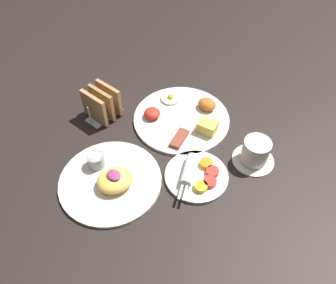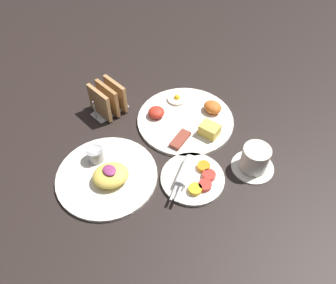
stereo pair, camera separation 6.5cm
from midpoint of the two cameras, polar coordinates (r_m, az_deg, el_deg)
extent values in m
plane|color=black|center=(0.98, -5.00, -0.98)|extent=(3.00, 3.00, 0.00)
cylinder|color=silver|center=(1.05, 0.64, 3.99)|extent=(0.31, 0.31, 0.01)
cube|color=#E5C64C|center=(1.00, 5.01, 2.58)|extent=(0.06, 0.05, 0.04)
ellipsoid|color=#C66023|center=(1.07, 5.10, 6.52)|extent=(0.06, 0.05, 0.03)
cylinder|color=#F4EACC|center=(1.11, -1.25, 7.53)|extent=(0.06, 0.06, 0.01)
sphere|color=yellow|center=(1.10, -1.26, 7.76)|extent=(0.02, 0.02, 0.02)
ellipsoid|color=red|center=(1.04, -4.58, 4.94)|extent=(0.05, 0.05, 0.03)
cube|color=brown|center=(0.98, 0.09, 0.56)|extent=(0.05, 0.08, 0.01)
cylinder|color=silver|center=(0.91, 2.93, -6.00)|extent=(0.18, 0.18, 0.01)
cylinder|color=gold|center=(0.87, 3.61, -7.86)|extent=(0.04, 0.04, 0.01)
cylinder|color=red|center=(0.88, 5.33, -6.91)|extent=(0.04, 0.04, 0.01)
cylinder|color=red|center=(0.90, 5.72, -5.27)|extent=(0.04, 0.04, 0.01)
cylinder|color=orange|center=(0.92, 4.66, -3.85)|extent=(0.04, 0.04, 0.01)
cylinder|color=white|center=(0.89, 1.60, -4.94)|extent=(0.07, 0.10, 0.03)
cube|color=silver|center=(0.85, 0.83, -8.87)|extent=(0.03, 0.05, 0.00)
cube|color=silver|center=(0.85, 0.04, -8.70)|extent=(0.03, 0.05, 0.00)
cylinder|color=silver|center=(0.92, -12.16, -6.64)|extent=(0.28, 0.28, 0.01)
ellipsoid|color=#EAC651|center=(0.88, -11.33, -6.60)|extent=(0.12, 0.12, 0.04)
ellipsoid|color=#8C3366|center=(0.86, -11.56, -5.73)|extent=(0.04, 0.03, 0.01)
cylinder|color=#99999E|center=(0.93, -14.34, -3.15)|extent=(0.05, 0.05, 0.04)
cylinder|color=white|center=(0.92, -14.52, -2.54)|extent=(0.04, 0.04, 0.01)
cube|color=#B7B7BC|center=(1.09, -12.72, 4.65)|extent=(0.06, 0.12, 0.01)
cube|color=#A57749|center=(1.05, -14.48, 5.69)|extent=(0.10, 0.01, 0.10)
cube|color=#996B3D|center=(1.06, -13.18, 6.63)|extent=(0.10, 0.01, 0.10)
cube|color=#A37547|center=(1.07, -11.91, 7.54)|extent=(0.10, 0.01, 0.10)
cylinder|color=#B7B7BC|center=(1.05, -15.23, 4.46)|extent=(0.01, 0.01, 0.07)
cylinder|color=#B7B7BC|center=(1.09, -10.94, 7.58)|extent=(0.01, 0.01, 0.07)
cylinder|color=silver|center=(0.96, 12.73, -3.07)|extent=(0.12, 0.12, 0.01)
cylinder|color=silver|center=(0.93, 13.12, -1.59)|extent=(0.08, 0.08, 0.07)
cylinder|color=#381E0F|center=(0.91, 13.44, -0.39)|extent=(0.06, 0.06, 0.01)
camera|label=1|loc=(0.03, -91.96, -2.23)|focal=35.00mm
camera|label=2|loc=(0.03, 88.04, 2.23)|focal=35.00mm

